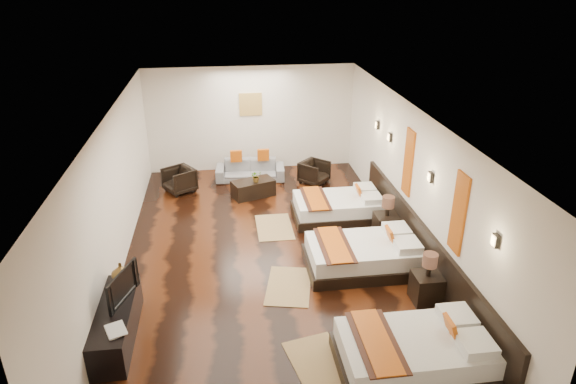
{
  "coord_description": "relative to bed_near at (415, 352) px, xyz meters",
  "views": [
    {
      "loc": [
        -0.78,
        -8.38,
        5.16
      ],
      "look_at": [
        0.43,
        0.56,
        1.1
      ],
      "focal_mm": 31.55,
      "sensor_mm": 36.0,
      "label": 1
    }
  ],
  "objects": [
    {
      "name": "tv",
      "position": [
        -4.15,
        1.42,
        0.52
      ],
      "size": [
        0.4,
        0.83,
        0.49
      ],
      "primitive_type": "imported",
      "rotation": [
        0.0,
        0.0,
        1.22
      ],
      "color": "black",
      "rests_on": "tv_console"
    },
    {
      "name": "bed_mid",
      "position": [
        -0.0,
        2.6,
        -0.0
      ],
      "size": [
        2.09,
        1.31,
        0.8
      ],
      "color": "black",
      "rests_on": "floor"
    },
    {
      "name": "headboard_panel",
      "position": [
        1.01,
        2.41,
        0.18
      ],
      "size": [
        0.08,
        6.6,
        0.9
      ],
      "primitive_type": "cube",
      "color": "black",
      "rests_on": "floor"
    },
    {
      "name": "nightstand_b",
      "position": [
        0.75,
        3.64,
        0.05
      ],
      "size": [
        0.47,
        0.47,
        0.93
      ],
      "color": "black",
      "rests_on": "floor"
    },
    {
      "name": "sconce_far",
      "position": [
        1.01,
        4.61,
        1.58
      ],
      "size": [
        0.07,
        0.12,
        0.18
      ],
      "color": "black",
      "rests_on": "right_wall"
    },
    {
      "name": "sconce_near",
      "position": [
        1.01,
        0.21,
        1.58
      ],
      "size": [
        0.07,
        0.12,
        0.18
      ],
      "color": "black",
      "rests_on": "right_wall"
    },
    {
      "name": "tv_console",
      "position": [
        -4.2,
        1.2,
        0.0
      ],
      "size": [
        0.5,
        1.8,
        0.55
      ],
      "primitive_type": "cube",
      "color": "black",
      "rests_on": "floor"
    },
    {
      "name": "sconce_mid",
      "position": [
        1.01,
        2.41,
        1.58
      ],
      "size": [
        0.07,
        0.12,
        0.18
      ],
      "color": "black",
      "rests_on": "right_wall"
    },
    {
      "name": "book",
      "position": [
        -4.2,
        0.61,
        0.29
      ],
      "size": [
        0.37,
        0.41,
        0.03
      ],
      "primitive_type": "imported",
      "rotation": [
        0.0,
        0.0,
        0.4
      ],
      "color": "black",
      "rests_on": "tv_console"
    },
    {
      "name": "table_plant",
      "position": [
        -1.73,
        6.01,
        0.27
      ],
      "size": [
        0.31,
        0.29,
        0.28
      ],
      "primitive_type": "imported",
      "rotation": [
        0.0,
        0.0,
        0.33
      ],
      "color": "#2F5D1F",
      "rests_on": "coffee_table"
    },
    {
      "name": "floor",
      "position": [
        -1.7,
        3.21,
        -0.27
      ],
      "size": [
        5.5,
        9.5,
        0.01
      ],
      "primitive_type": "cube",
      "color": "black",
      "rests_on": "ground"
    },
    {
      "name": "armchair_left",
      "position": [
        -3.6,
        6.58,
        0.04
      ],
      "size": [
        0.93,
        0.92,
        0.62
      ],
      "primitive_type": "imported",
      "rotation": [
        0.0,
        0.0,
        -0.99
      ],
      "color": "black",
      "rests_on": "floor"
    },
    {
      "name": "gold_artwork",
      "position": [
        -1.7,
        7.94,
        1.53
      ],
      "size": [
        0.6,
        0.04,
        0.6
      ],
      "primitive_type": "cube",
      "color": "#AD873F",
      "rests_on": "back_wall"
    },
    {
      "name": "ceiling",
      "position": [
        -1.7,
        3.21,
        2.53
      ],
      "size": [
        5.5,
        9.5,
        0.01
      ],
      "primitive_type": "cube",
      "color": "white",
      "rests_on": "floor"
    },
    {
      "name": "sofa",
      "position": [
        -1.81,
        7.13,
        -0.02
      ],
      "size": [
        1.81,
        0.83,
        0.52
      ],
      "primitive_type": "imported",
      "rotation": [
        0.0,
        0.0,
        -0.08
      ],
      "color": "slate",
      "rests_on": "floor"
    },
    {
      "name": "coffee_table",
      "position": [
        -1.81,
        6.08,
        -0.07
      ],
      "size": [
        1.11,
        0.82,
        0.4
      ],
      "primitive_type": "cube",
      "rotation": [
        0.0,
        0.0,
        0.36
      ],
      "color": "black",
      "rests_on": "floor"
    },
    {
      "name": "left_wall",
      "position": [
        -4.45,
        3.21,
        1.13
      ],
      "size": [
        0.01,
        9.5,
        2.8
      ],
      "primitive_type": "cube",
      "color": "silver",
      "rests_on": "floor"
    },
    {
      "name": "jute_mat_near",
      "position": [
        -1.28,
        0.23,
        -0.27
      ],
      "size": [
        0.99,
        1.33,
        0.01
      ],
      "primitive_type": "cube",
      "rotation": [
        0.0,
        0.0,
        0.21
      ],
      "color": "#997A4D",
      "rests_on": "floor"
    },
    {
      "name": "right_wall",
      "position": [
        1.05,
        3.21,
        1.13
      ],
      "size": [
        0.01,
        9.5,
        2.8
      ],
      "primitive_type": "cube",
      "color": "silver",
      "rests_on": "floor"
    },
    {
      "name": "jute_mat_mid",
      "position": [
        -1.47,
        2.18,
        -0.27
      ],
      "size": [
        0.99,
        1.33,
        0.01
      ],
      "primitive_type": "cube",
      "rotation": [
        0.0,
        0.0,
        -0.22
      ],
      "color": "#997A4D",
      "rests_on": "floor"
    },
    {
      "name": "back_wall",
      "position": [
        -1.7,
        7.96,
        1.13
      ],
      "size": [
        5.5,
        0.01,
        2.8
      ],
      "primitive_type": "cube",
      "color": "silver",
      "rests_on": "floor"
    },
    {
      "name": "nightstand_a",
      "position": [
        0.75,
        1.47,
        0.05
      ],
      "size": [
        0.46,
        0.46,
        0.91
      ],
      "color": "black",
      "rests_on": "floor"
    },
    {
      "name": "orange_panel_b",
      "position": [
        1.03,
        3.51,
        1.43
      ],
      "size": [
        0.04,
        0.4,
        1.3
      ],
      "primitive_type": "cube",
      "color": "#D86014",
      "rests_on": "right_wall"
    },
    {
      "name": "figurine",
      "position": [
        -4.2,
        1.92,
        0.43
      ],
      "size": [
        0.34,
        0.34,
        0.31
      ],
      "primitive_type": "imported",
      "rotation": [
        0.0,
        0.0,
        -0.16
      ],
      "color": "brown",
      "rests_on": "tv_console"
    },
    {
      "name": "bed_near",
      "position": [
        0.0,
        0.0,
        0.0
      ],
      "size": [
        2.09,
        1.32,
        0.8
      ],
      "color": "black",
      "rests_on": "floor"
    },
    {
      "name": "bed_far",
      "position": [
        -0.0,
        4.68,
        -0.02
      ],
      "size": [
        1.96,
        1.23,
        0.75
      ],
      "color": "black",
      "rests_on": "floor"
    },
    {
      "name": "jute_mat_far",
      "position": [
        -1.48,
        4.39,
        -0.27
      ],
      "size": [
        0.75,
        1.2,
        0.01
      ],
      "primitive_type": "cube",
      "rotation": [
        0.0,
        0.0,
        -0.0
      ],
      "color": "#997A4D",
      "rests_on": "floor"
    },
    {
      "name": "orange_panel_a",
      "position": [
        1.03,
        1.31,
        1.43
      ],
      "size": [
        0.04,
        0.4,
        1.3
      ],
      "primitive_type": "cube",
      "color": "#D86014",
      "rests_on": "right_wall"
    },
    {
      "name": "armchair_right",
      "position": [
        -0.19,
        6.67,
        0.02
      ],
      "size": [
        0.9,
        0.9,
        0.59
      ],
      "primitive_type": "imported",
      "rotation": [
        0.0,
        0.0,
        0.79
      ],
      "color": "black",
      "rests_on": "floor"
    },
    {
      "name": "sconce_lounge",
      "position": [
        1.01,
        5.51,
        1.58
      ],
      "size": [
        0.07,
        0.12,
        0.18
      ],
      "color": "black",
      "rests_on": "right_wall"
    }
  ]
}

